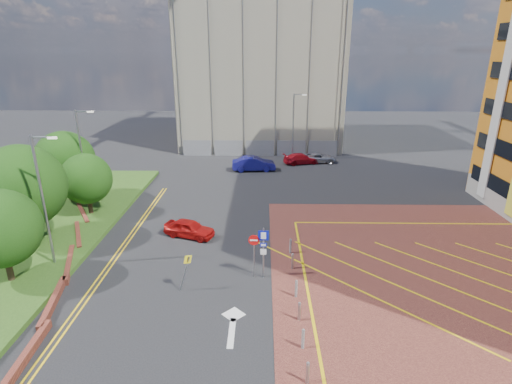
{
  "coord_description": "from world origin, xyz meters",
  "views": [
    {
      "loc": [
        0.47,
        -19.69,
        12.74
      ],
      "look_at": [
        -0.01,
        5.4,
        3.82
      ],
      "focal_mm": 28.0,
      "sensor_mm": 36.0,
      "label": 1
    }
  ],
  "objects_px": {
    "sign_cluster": "(260,248)",
    "car_blue_back": "(254,164)",
    "tree_c": "(86,179)",
    "lamp_left_near": "(43,196)",
    "car_silver_back": "(318,158)",
    "car_red_left": "(189,228)",
    "tree_a": "(0,229)",
    "warning_sign": "(186,268)",
    "tree_b": "(22,187)",
    "lamp_left_far": "(83,154)",
    "lamp_back": "(294,125)",
    "tree_d": "(65,160)",
    "car_red_back": "(301,159)"
  },
  "relations": [
    {
      "from": "tree_a",
      "to": "tree_c",
      "type": "bearing_deg",
      "value": 87.14
    },
    {
      "from": "tree_c",
      "to": "sign_cluster",
      "type": "relative_size",
      "value": 1.53
    },
    {
      "from": "car_red_left",
      "to": "tree_d",
      "type": "bearing_deg",
      "value": 79.63
    },
    {
      "from": "lamp_back",
      "to": "warning_sign",
      "type": "relative_size",
      "value": 3.56
    },
    {
      "from": "tree_a",
      "to": "lamp_left_near",
      "type": "distance_m",
      "value": 2.8
    },
    {
      "from": "tree_b",
      "to": "lamp_left_near",
      "type": "bearing_deg",
      "value": -44.25
    },
    {
      "from": "tree_a",
      "to": "car_silver_back",
      "type": "bearing_deg",
      "value": 51.95
    },
    {
      "from": "lamp_back",
      "to": "car_silver_back",
      "type": "height_order",
      "value": "lamp_back"
    },
    {
      "from": "car_blue_back",
      "to": "tree_c",
      "type": "bearing_deg",
      "value": 131.73
    },
    {
      "from": "lamp_left_near",
      "to": "car_silver_back",
      "type": "distance_m",
      "value": 31.92
    },
    {
      "from": "tree_b",
      "to": "tree_a",
      "type": "bearing_deg",
      "value": -73.3
    },
    {
      "from": "sign_cluster",
      "to": "car_blue_back",
      "type": "xyz_separation_m",
      "value": [
        -0.9,
        22.35,
        -1.16
      ]
    },
    {
      "from": "warning_sign",
      "to": "tree_c",
      "type": "bearing_deg",
      "value": 132.8
    },
    {
      "from": "tree_c",
      "to": "warning_sign",
      "type": "xyz_separation_m",
      "value": [
        9.74,
        -10.52,
        -1.76
      ]
    },
    {
      "from": "tree_b",
      "to": "tree_d",
      "type": "bearing_deg",
      "value": 97.13
    },
    {
      "from": "tree_a",
      "to": "car_blue_back",
      "type": "xyz_separation_m",
      "value": [
        13.4,
        23.34,
        -2.71
      ]
    },
    {
      "from": "car_red_left",
      "to": "tree_a",
      "type": "bearing_deg",
      "value": 144.1
    },
    {
      "from": "tree_c",
      "to": "lamp_back",
      "type": "xyz_separation_m",
      "value": [
        17.58,
        18.0,
        1.17
      ]
    },
    {
      "from": "tree_a",
      "to": "warning_sign",
      "type": "height_order",
      "value": "tree_a"
    },
    {
      "from": "car_blue_back",
      "to": "tree_d",
      "type": "bearing_deg",
      "value": 118.8
    },
    {
      "from": "tree_c",
      "to": "lamp_back",
      "type": "distance_m",
      "value": 25.19
    },
    {
      "from": "lamp_left_far",
      "to": "lamp_back",
      "type": "distance_m",
      "value": 24.46
    },
    {
      "from": "lamp_left_far",
      "to": "sign_cluster",
      "type": "relative_size",
      "value": 2.5
    },
    {
      "from": "tree_c",
      "to": "sign_cluster",
      "type": "bearing_deg",
      "value": -33.16
    },
    {
      "from": "tree_a",
      "to": "lamp_left_far",
      "type": "xyz_separation_m",
      "value": [
        -0.42,
        12.0,
        1.16
      ]
    },
    {
      "from": "car_red_back",
      "to": "sign_cluster",
      "type": "bearing_deg",
      "value": 154.28
    },
    {
      "from": "lamp_left_near",
      "to": "car_red_back",
      "type": "relative_size",
      "value": 1.87
    },
    {
      "from": "lamp_back",
      "to": "car_blue_back",
      "type": "xyz_separation_m",
      "value": [
        -4.68,
        -4.66,
        -3.57
      ]
    },
    {
      "from": "lamp_left_near",
      "to": "car_red_left",
      "type": "distance_m",
      "value": 9.65
    },
    {
      "from": "tree_d",
      "to": "car_silver_back",
      "type": "relative_size",
      "value": 1.48
    },
    {
      "from": "tree_c",
      "to": "warning_sign",
      "type": "height_order",
      "value": "tree_c"
    },
    {
      "from": "tree_b",
      "to": "car_blue_back",
      "type": "height_order",
      "value": "tree_b"
    },
    {
      "from": "sign_cluster",
      "to": "car_blue_back",
      "type": "distance_m",
      "value": 22.4
    },
    {
      "from": "car_silver_back",
      "to": "tree_b",
      "type": "bearing_deg",
      "value": 129.05
    },
    {
      "from": "tree_d",
      "to": "lamp_left_far",
      "type": "height_order",
      "value": "lamp_left_far"
    },
    {
      "from": "car_red_left",
      "to": "tree_c",
      "type": "bearing_deg",
      "value": 86.6
    },
    {
      "from": "sign_cluster",
      "to": "car_red_back",
      "type": "distance_m",
      "value": 25.81
    },
    {
      "from": "tree_b",
      "to": "tree_c",
      "type": "height_order",
      "value": "tree_b"
    },
    {
      "from": "tree_b",
      "to": "car_silver_back",
      "type": "distance_m",
      "value": 31.69
    },
    {
      "from": "lamp_left_near",
      "to": "lamp_back",
      "type": "distance_m",
      "value": 30.8
    },
    {
      "from": "lamp_left_far",
      "to": "car_blue_back",
      "type": "height_order",
      "value": "lamp_left_far"
    },
    {
      "from": "tree_b",
      "to": "tree_d",
      "type": "distance_m",
      "value": 8.07
    },
    {
      "from": "warning_sign",
      "to": "lamp_left_near",
      "type": "bearing_deg",
      "value": 163.78
    },
    {
      "from": "tree_a",
      "to": "tree_c",
      "type": "height_order",
      "value": "tree_a"
    },
    {
      "from": "tree_a",
      "to": "sign_cluster",
      "type": "distance_m",
      "value": 14.41
    },
    {
      "from": "tree_a",
      "to": "tree_b",
      "type": "height_order",
      "value": "tree_b"
    },
    {
      "from": "sign_cluster",
      "to": "tree_a",
      "type": "bearing_deg",
      "value": -176.06
    },
    {
      "from": "tree_c",
      "to": "car_red_back",
      "type": "height_order",
      "value": "tree_c"
    },
    {
      "from": "lamp_left_near",
      "to": "car_silver_back",
      "type": "xyz_separation_m",
      "value": [
        19.5,
        24.94,
        -4.09
      ]
    },
    {
      "from": "tree_a",
      "to": "lamp_left_far",
      "type": "bearing_deg",
      "value": 92.01
    }
  ]
}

